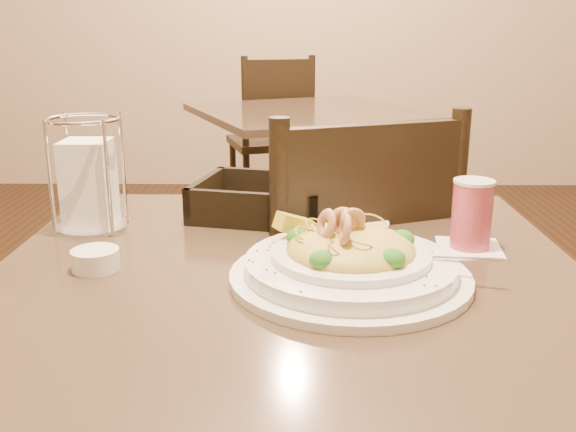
{
  "coord_description": "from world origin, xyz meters",
  "views": [
    {
      "loc": [
        0.01,
        -0.9,
        1.08
      ],
      "look_at": [
        0.0,
        0.02,
        0.8
      ],
      "focal_mm": 40.0,
      "sensor_mm": 36.0,
      "label": 1
    }
  ],
  "objects_px": {
    "main_table": "(288,403)",
    "side_plate": "(345,224)",
    "bread_basket": "(263,204)",
    "butter_ramekin": "(96,259)",
    "dining_chair_near": "(339,308)",
    "pasta_bowl": "(350,260)",
    "drink_glass": "(472,215)",
    "napkin_caddy": "(89,181)",
    "background_table": "(308,161)",
    "dining_chair_far": "(273,135)"
  },
  "relations": [
    {
      "from": "main_table",
      "to": "drink_glass",
      "type": "relative_size",
      "value": 7.77
    },
    {
      "from": "background_table",
      "to": "side_plate",
      "type": "height_order",
      "value": "side_plate"
    },
    {
      "from": "drink_glass",
      "to": "napkin_caddy",
      "type": "relative_size",
      "value": 0.57
    },
    {
      "from": "background_table",
      "to": "pasta_bowl",
      "type": "relative_size",
      "value": 3.08
    },
    {
      "from": "main_table",
      "to": "side_plate",
      "type": "distance_m",
      "value": 0.34
    },
    {
      "from": "background_table",
      "to": "pasta_bowl",
      "type": "distance_m",
      "value": 1.98
    },
    {
      "from": "pasta_bowl",
      "to": "dining_chair_far",
      "type": "bearing_deg",
      "value": 94.45
    },
    {
      "from": "dining_chair_near",
      "to": "drink_glass",
      "type": "height_order",
      "value": "dining_chair_near"
    },
    {
      "from": "dining_chair_near",
      "to": "bread_basket",
      "type": "bearing_deg",
      "value": 0.55
    },
    {
      "from": "dining_chair_near",
      "to": "bread_basket",
      "type": "height_order",
      "value": "dining_chair_near"
    },
    {
      "from": "pasta_bowl",
      "to": "butter_ramekin",
      "type": "xyz_separation_m",
      "value": [
        -0.38,
        0.04,
        -0.02
      ]
    },
    {
      "from": "napkin_caddy",
      "to": "main_table",
      "type": "bearing_deg",
      "value": -30.13
    },
    {
      "from": "dining_chair_far",
      "to": "butter_ramekin",
      "type": "relative_size",
      "value": 12.99
    },
    {
      "from": "background_table",
      "to": "bread_basket",
      "type": "distance_m",
      "value": 1.66
    },
    {
      "from": "background_table",
      "to": "side_plate",
      "type": "xyz_separation_m",
      "value": [
        0.04,
        -1.71,
        0.23
      ]
    },
    {
      "from": "bread_basket",
      "to": "butter_ramekin",
      "type": "bearing_deg",
      "value": -129.31
    },
    {
      "from": "main_table",
      "to": "dining_chair_near",
      "type": "bearing_deg",
      "value": 73.48
    },
    {
      "from": "background_table",
      "to": "butter_ramekin",
      "type": "xyz_separation_m",
      "value": [
        -0.36,
        -1.92,
        0.24
      ]
    },
    {
      "from": "napkin_caddy",
      "to": "side_plate",
      "type": "xyz_separation_m",
      "value": [
        0.46,
        0.01,
        -0.08
      ]
    },
    {
      "from": "napkin_caddy",
      "to": "butter_ramekin",
      "type": "bearing_deg",
      "value": -71.73
    },
    {
      "from": "bread_basket",
      "to": "butter_ramekin",
      "type": "relative_size",
      "value": 4.01
    },
    {
      "from": "bread_basket",
      "to": "side_plate",
      "type": "bearing_deg",
      "value": -25.82
    },
    {
      "from": "dining_chair_near",
      "to": "side_plate",
      "type": "xyz_separation_m",
      "value": [
        -0.0,
        -0.14,
        0.23
      ]
    },
    {
      "from": "pasta_bowl",
      "to": "side_plate",
      "type": "height_order",
      "value": "pasta_bowl"
    },
    {
      "from": "drink_glass",
      "to": "butter_ramekin",
      "type": "bearing_deg",
      "value": -170.13
    },
    {
      "from": "bread_basket",
      "to": "napkin_caddy",
      "type": "bearing_deg",
      "value": -164.16
    },
    {
      "from": "dining_chair_near",
      "to": "butter_ramekin",
      "type": "height_order",
      "value": "dining_chair_near"
    },
    {
      "from": "background_table",
      "to": "dining_chair_far",
      "type": "distance_m",
      "value": 0.7
    },
    {
      "from": "napkin_caddy",
      "to": "bread_basket",
      "type": "bearing_deg",
      "value": 15.84
    },
    {
      "from": "pasta_bowl",
      "to": "drink_glass",
      "type": "distance_m",
      "value": 0.26
    },
    {
      "from": "dining_chair_near",
      "to": "pasta_bowl",
      "type": "xyz_separation_m",
      "value": [
        -0.02,
        -0.39,
        0.26
      ]
    },
    {
      "from": "main_table",
      "to": "dining_chair_near",
      "type": "relative_size",
      "value": 0.97
    },
    {
      "from": "main_table",
      "to": "side_plate",
      "type": "bearing_deg",
      "value": 65.03
    },
    {
      "from": "dining_chair_far",
      "to": "pasta_bowl",
      "type": "xyz_separation_m",
      "value": [
        0.21,
        -2.64,
        0.26
      ]
    },
    {
      "from": "napkin_caddy",
      "to": "background_table",
      "type": "bearing_deg",
      "value": 76.16
    },
    {
      "from": "background_table",
      "to": "dining_chair_far",
      "type": "relative_size",
      "value": 1.27
    },
    {
      "from": "dining_chair_near",
      "to": "butter_ramekin",
      "type": "xyz_separation_m",
      "value": [
        -0.4,
        -0.35,
        0.24
      ]
    },
    {
      "from": "pasta_bowl",
      "to": "main_table",
      "type": "bearing_deg",
      "value": 156.56
    },
    {
      "from": "dining_chair_near",
      "to": "bread_basket",
      "type": "distance_m",
      "value": 0.3
    },
    {
      "from": "main_table",
      "to": "butter_ramekin",
      "type": "bearing_deg",
      "value": 179.44
    },
    {
      "from": "main_table",
      "to": "dining_chair_near",
      "type": "height_order",
      "value": "dining_chair_near"
    },
    {
      "from": "pasta_bowl",
      "to": "bread_basket",
      "type": "relative_size",
      "value": 1.34
    },
    {
      "from": "bread_basket",
      "to": "background_table",
      "type": "bearing_deg",
      "value": 85.89
    },
    {
      "from": "drink_glass",
      "to": "side_plate",
      "type": "height_order",
      "value": "drink_glass"
    },
    {
      "from": "drink_glass",
      "to": "dining_chair_far",
      "type": "bearing_deg",
      "value": 99.45
    },
    {
      "from": "background_table",
      "to": "drink_glass",
      "type": "height_order",
      "value": "drink_glass"
    },
    {
      "from": "pasta_bowl",
      "to": "butter_ramekin",
      "type": "bearing_deg",
      "value": 173.76
    },
    {
      "from": "background_table",
      "to": "butter_ramekin",
      "type": "distance_m",
      "value": 1.97
    },
    {
      "from": "background_table",
      "to": "dining_chair_near",
      "type": "distance_m",
      "value": 1.57
    },
    {
      "from": "dining_chair_far",
      "to": "butter_ramekin",
      "type": "bearing_deg",
      "value": 69.17
    }
  ]
}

